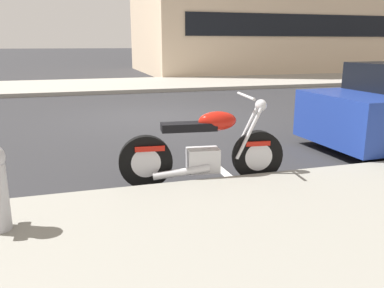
# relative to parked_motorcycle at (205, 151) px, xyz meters

# --- Properties ---
(ground_plane) EXTENTS (260.00, 260.00, 0.00)m
(ground_plane) POSITION_rel_parked_motorcycle_xyz_m (0.40, 4.71, -0.44)
(ground_plane) COLOR #28282B
(sidewalk_far_curb) EXTENTS (120.00, 5.00, 0.14)m
(sidewalk_far_curb) POSITION_rel_parked_motorcycle_xyz_m (12.40, 12.02, -0.37)
(sidewalk_far_curb) COLOR gray
(sidewalk_far_curb) RESTS_ON ground
(parking_stall_stripe) EXTENTS (0.12, 2.20, 0.01)m
(parking_stall_stripe) POSITION_rel_parked_motorcycle_xyz_m (0.40, 0.49, -0.43)
(parking_stall_stripe) COLOR silver
(parking_stall_stripe) RESTS_ON ground
(parked_motorcycle) EXTENTS (2.10, 0.62, 1.13)m
(parked_motorcycle) POSITION_rel_parked_motorcycle_xyz_m (0.00, 0.00, 0.00)
(parked_motorcycle) COLOR black
(parked_motorcycle) RESTS_ON ground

